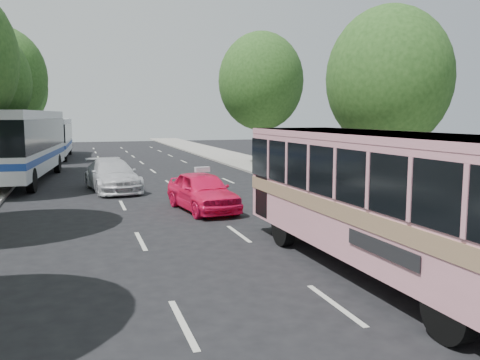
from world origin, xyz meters
name	(u,v)px	position (x,y,z in m)	size (l,w,h in m)	color
ground	(250,278)	(0.00, 0.00, 0.00)	(120.00, 120.00, 0.00)	black
sidewalk_right	(275,170)	(8.50, 20.00, 0.06)	(4.00, 90.00, 0.12)	#9E998E
tree_left_e	(2,74)	(-8.42, 29.94, 6.43)	(6.30, 6.30, 9.82)	#38281E
tree_left_f	(13,86)	(-8.62, 37.94, 6.00)	(5.88, 5.88, 9.16)	#38281E
tree_right_near	(392,74)	(8.78, 7.94, 5.20)	(5.10, 5.10, 7.95)	#38281E
tree_right_far	(262,78)	(9.08, 23.94, 6.12)	(6.00, 6.00, 9.35)	#38281E
pink_bus	(384,187)	(2.90, -0.61, 1.96)	(2.75, 9.93, 3.15)	pink
pink_taxi	(202,191)	(0.86, 8.01, 0.73)	(1.71, 4.26, 1.45)	#FF1656
white_pickup	(112,175)	(-2.00, 14.15, 0.72)	(2.02, 4.98, 1.44)	silver
tour_coach_front	(22,139)	(-6.30, 19.01, 2.26)	(3.94, 12.75, 3.75)	silver
tour_coach_rear	(54,135)	(-5.30, 34.42, 1.93)	(2.70, 10.80, 3.21)	silver
taxi_roof_sign	(202,169)	(0.86, 8.01, 1.54)	(0.55, 0.18, 0.18)	silver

